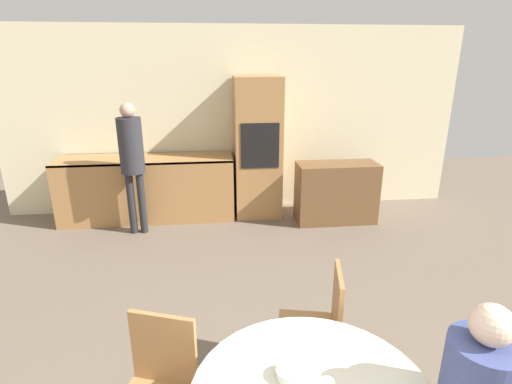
% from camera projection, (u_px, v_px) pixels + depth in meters
% --- Properties ---
extents(wall_back, '(6.56, 0.05, 2.60)m').
position_uv_depth(wall_back, '(235.00, 121.00, 5.74)').
color(wall_back, beige).
rests_on(wall_back, ground_plane).
extents(kitchen_counter, '(2.36, 0.60, 0.88)m').
position_uv_depth(kitchen_counter, '(148.00, 187.00, 5.55)').
color(kitchen_counter, '#AD7A47').
rests_on(kitchen_counter, ground_plane).
extents(oven_unit, '(0.64, 0.59, 1.94)m').
position_uv_depth(oven_unit, '(257.00, 148.00, 5.56)').
color(oven_unit, '#AD7A47').
rests_on(oven_unit, ground_plane).
extents(sideboard, '(1.08, 0.45, 0.82)m').
position_uv_depth(sideboard, '(336.00, 193.00, 5.47)').
color(sideboard, brown).
rests_on(sideboard, ground_plane).
extents(chair_far_right, '(0.48, 0.48, 0.89)m').
position_uv_depth(chair_far_right, '(321.00, 323.00, 2.66)').
color(chair_far_right, '#AD7A47').
rests_on(chair_far_right, ground_plane).
extents(person_standing, '(0.29, 0.29, 1.67)m').
position_uv_depth(person_standing, '(132.00, 154.00, 4.90)').
color(person_standing, '#262628').
rests_on(person_standing, ground_plane).
extents(bowl_near, '(0.13, 0.13, 0.05)m').
position_uv_depth(bowl_near, '(290.00, 374.00, 1.90)').
color(bowl_near, silver).
rests_on(bowl_near, dining_table).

